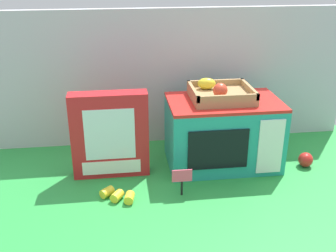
% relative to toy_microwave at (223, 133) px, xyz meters
% --- Properties ---
extents(ground_plane, '(1.70, 1.70, 0.00)m').
position_rel_toy_microwave_xyz_m(ground_plane, '(-0.20, -0.03, -0.13)').
color(ground_plane, green).
rests_on(ground_plane, ground).
extents(display_back_panel, '(1.61, 0.03, 0.58)m').
position_rel_toy_microwave_xyz_m(display_back_panel, '(-0.20, 0.26, 0.16)').
color(display_back_panel, '#B7BABF').
rests_on(display_back_panel, ground).
extents(toy_microwave, '(0.43, 0.27, 0.27)m').
position_rel_toy_microwave_xyz_m(toy_microwave, '(0.00, 0.00, 0.00)').
color(toy_microwave, teal).
rests_on(toy_microwave, ground).
extents(food_groups_crate, '(0.23, 0.20, 0.08)m').
position_rel_toy_microwave_xyz_m(food_groups_crate, '(-0.02, 0.02, 0.16)').
color(food_groups_crate, '#A37F51').
rests_on(food_groups_crate, toy_microwave).
extents(cookie_set_box, '(0.28, 0.07, 0.32)m').
position_rel_toy_microwave_xyz_m(cookie_set_box, '(-0.44, -0.03, 0.03)').
color(cookie_set_box, red).
rests_on(cookie_set_box, ground).
extents(price_sign, '(0.07, 0.01, 0.10)m').
position_rel_toy_microwave_xyz_m(price_sign, '(-0.20, -0.22, -0.07)').
color(price_sign, black).
rests_on(price_sign, ground).
extents(loose_toy_banana, '(0.12, 0.10, 0.03)m').
position_rel_toy_microwave_xyz_m(loose_toy_banana, '(-0.42, -0.21, -0.12)').
color(loose_toy_banana, yellow).
rests_on(loose_toy_banana, ground).
extents(loose_toy_apple, '(0.06, 0.06, 0.06)m').
position_rel_toy_microwave_xyz_m(loose_toy_apple, '(0.32, -0.07, -0.10)').
color(loose_toy_apple, red).
rests_on(loose_toy_apple, ground).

